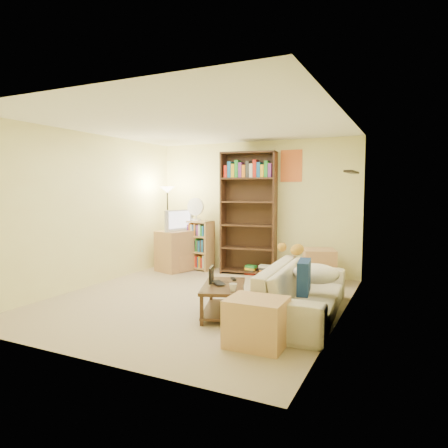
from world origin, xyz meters
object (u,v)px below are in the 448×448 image
(mug, at_px, (233,287))
(tall_bookshelf, at_px, (248,210))
(coffee_table, at_px, (223,296))
(floor_lamp, at_px, (167,204))
(laptop, at_px, (222,283))
(tabby_cat, at_px, (294,249))
(television, at_px, (177,220))
(tv_stand, at_px, (177,251))
(short_bookshelf, at_px, (195,245))
(desk_fan, at_px, (196,209))
(sofa, at_px, (302,291))
(end_cabinet, at_px, (257,322))
(side_table, at_px, (319,266))

(mug, distance_m, tall_bookshelf, 2.96)
(coffee_table, distance_m, floor_lamp, 3.22)
(laptop, bearing_deg, floor_lamp, 2.40)
(tabby_cat, xyz_separation_m, television, (-2.61, 0.93, 0.27))
(tv_stand, xyz_separation_m, short_bookshelf, (0.25, 0.27, 0.09))
(desk_fan, bearing_deg, short_bookshelf, 139.53)
(tv_stand, distance_m, tall_bookshelf, 1.63)
(tv_stand, distance_m, television, 0.60)
(sofa, distance_m, tall_bookshelf, 2.72)
(coffee_table, xyz_separation_m, end_cabinet, (0.72, -0.72, -0.01))
(tabby_cat, xyz_separation_m, laptop, (-0.61, -1.21, -0.31))
(laptop, xyz_separation_m, short_bookshelf, (-1.76, 2.40, 0.08))
(coffee_table, bearing_deg, tv_stand, 114.12)
(television, distance_m, desk_fan, 0.43)
(mug, height_order, side_table, side_table)
(laptop, bearing_deg, mug, -177.96)
(coffee_table, bearing_deg, sofa, 6.53)
(desk_fan, height_order, floor_lamp, floor_lamp)
(mug, relative_size, floor_lamp, 0.06)
(coffee_table, height_order, short_bookshelf, short_bookshelf)
(sofa, xyz_separation_m, tabby_cat, (-0.33, 0.81, 0.40))
(sofa, relative_size, end_cabinet, 3.77)
(desk_fan, height_order, end_cabinet, desk_fan)
(sofa, bearing_deg, desk_fan, 49.84)
(laptop, bearing_deg, coffee_table, -172.99)
(mug, xyz_separation_m, desk_fan, (-1.98, 2.63, 0.76))
(mug, xyz_separation_m, television, (-2.29, 2.41, 0.54))
(sofa, bearing_deg, laptop, 109.39)
(tall_bookshelf, bearing_deg, sofa, -60.52)
(coffee_table, relative_size, laptop, 2.98)
(mug, xyz_separation_m, tv_stand, (-2.29, 2.41, -0.05))
(sofa, distance_m, floor_lamp, 3.66)
(television, bearing_deg, laptop, -120.02)
(laptop, xyz_separation_m, floor_lamp, (-2.17, 2.06, 0.90))
(laptop, xyz_separation_m, mug, (0.28, -0.27, 0.03))
(television, height_order, tall_bookshelf, tall_bookshelf)
(tv_stand, height_order, desk_fan, desk_fan)
(coffee_table, distance_m, tall_bookshelf, 2.74)
(tv_stand, bearing_deg, mug, -29.68)
(sofa, distance_m, tv_stand, 3.42)
(tall_bookshelf, relative_size, short_bookshelf, 2.35)
(tabby_cat, height_order, tv_stand, tabby_cat)
(mug, relative_size, tv_stand, 0.13)
(floor_lamp, bearing_deg, television, 25.55)
(laptop, distance_m, tv_stand, 2.93)
(sofa, relative_size, side_table, 3.76)
(laptop, distance_m, television, 2.99)
(tabby_cat, relative_size, tall_bookshelf, 0.22)
(tabby_cat, relative_size, short_bookshelf, 0.51)
(tall_bookshelf, distance_m, side_table, 1.67)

